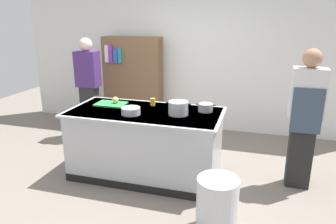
% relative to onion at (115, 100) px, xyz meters
% --- Properties ---
extents(ground_plane, '(10.00, 10.00, 0.00)m').
position_rel_onion_xyz_m(ground_plane, '(0.49, -0.18, -0.97)').
color(ground_plane, slate).
extents(back_wall, '(6.40, 0.12, 3.00)m').
position_rel_onion_xyz_m(back_wall, '(0.49, 1.92, 0.53)').
color(back_wall, white).
rests_on(back_wall, ground_plane).
extents(counter_island, '(1.98, 0.98, 0.90)m').
position_rel_onion_xyz_m(counter_island, '(0.49, -0.18, -0.50)').
color(counter_island, '#B7BABF').
rests_on(counter_island, ground_plane).
extents(cutting_board, '(0.40, 0.28, 0.02)m').
position_rel_onion_xyz_m(cutting_board, '(-0.06, -0.02, -0.06)').
color(cutting_board, green).
rests_on(cutting_board, counter_island).
extents(onion, '(0.09, 0.09, 0.09)m').
position_rel_onion_xyz_m(onion, '(0.00, 0.00, 0.00)').
color(onion, tan).
rests_on(onion, cutting_board).
extents(stock_pot, '(0.31, 0.24, 0.17)m').
position_rel_onion_xyz_m(stock_pot, '(0.94, -0.20, 0.02)').
color(stock_pot, '#B7BABF').
rests_on(stock_pot, counter_island).
extents(sauce_pan, '(0.25, 0.19, 0.10)m').
position_rel_onion_xyz_m(sauce_pan, '(1.24, 0.03, -0.01)').
color(sauce_pan, '#99999E').
rests_on(sauce_pan, counter_island).
extents(mixing_bowl, '(0.24, 0.24, 0.09)m').
position_rel_onion_xyz_m(mixing_bowl, '(0.37, -0.35, -0.02)').
color(mixing_bowl, '#B7BABF').
rests_on(mixing_bowl, counter_island).
extents(juice_cup, '(0.07, 0.07, 0.10)m').
position_rel_onion_xyz_m(juice_cup, '(0.51, 0.10, -0.02)').
color(juice_cup, yellow).
rests_on(juice_cup, counter_island).
extents(trash_bin, '(0.41, 0.41, 0.57)m').
position_rel_onion_xyz_m(trash_bin, '(1.57, -1.08, -0.68)').
color(trash_bin, silver).
rests_on(trash_bin, ground_plane).
extents(person_chef, '(0.38, 0.25, 1.72)m').
position_rel_onion_xyz_m(person_chef, '(2.42, 0.10, -0.05)').
color(person_chef, black).
rests_on(person_chef, ground_plane).
extents(person_guest, '(0.38, 0.24, 1.72)m').
position_rel_onion_xyz_m(person_guest, '(-0.94, 0.92, -0.05)').
color(person_guest, '#282828').
rests_on(person_guest, ground_plane).
extents(bookshelf, '(1.10, 0.31, 1.70)m').
position_rel_onion_xyz_m(bookshelf, '(-0.41, 1.62, -0.11)').
color(bookshelf, brown).
rests_on(bookshelf, ground_plane).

